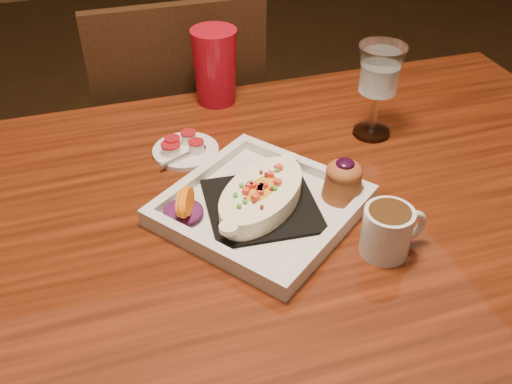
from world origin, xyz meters
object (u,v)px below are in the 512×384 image
object	(u,v)px
goblet	(379,75)
saucer	(185,149)
table	(243,264)
chair_far	(179,144)
plate	(270,199)
red_tumbler	(215,67)
coffee_mug	(388,229)

from	to	relation	value
goblet	saucer	bearing A→B (deg)	173.67
table	goblet	world-z (taller)	goblet
chair_far	saucer	distance (m)	0.48
chair_far	saucer	world-z (taller)	chair_far
plate	red_tumbler	xyz separation A→B (m)	(0.01, 0.39, 0.05)
table	saucer	bearing A→B (deg)	102.36
coffee_mug	saucer	world-z (taller)	coffee_mug
coffee_mug	saucer	size ratio (longest dim) A/B	0.84
chair_far	plate	world-z (taller)	chair_far
red_tumbler	table	bearing A→B (deg)	-98.14
goblet	red_tumbler	xyz separation A→B (m)	(-0.26, 0.22, -0.05)
plate	goblet	size ratio (longest dim) A/B	2.14
saucer	red_tumbler	bearing A→B (deg)	59.83
plate	table	bearing A→B (deg)	154.23
red_tumbler	coffee_mug	bearing A→B (deg)	-76.31
table	red_tumbler	size ratio (longest dim) A/B	9.45
coffee_mug	goblet	xyz separation A→B (m)	(0.13, 0.31, 0.08)
coffee_mug	goblet	world-z (taller)	goblet
chair_far	coffee_mug	world-z (taller)	chair_far
chair_far	saucer	size ratio (longest dim) A/B	7.52
plate	saucer	distance (m)	0.23
table	plate	distance (m)	0.13
table	coffee_mug	size ratio (longest dim) A/B	14.39
table	chair_far	bearing A→B (deg)	90.00
red_tumbler	chair_far	bearing A→B (deg)	103.97
coffee_mug	red_tumbler	bearing A→B (deg)	101.37
chair_far	red_tumbler	distance (m)	0.40
chair_far	goblet	distance (m)	0.66
chair_far	coffee_mug	size ratio (longest dim) A/B	8.92
table	chair_far	size ratio (longest dim) A/B	1.61
red_tumbler	goblet	bearing A→B (deg)	-40.54
chair_far	red_tumbler	size ratio (longest dim) A/B	5.86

